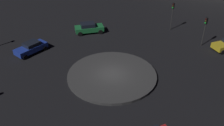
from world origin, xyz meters
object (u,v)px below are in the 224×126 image
Objects in this scene: car_green at (89,28)px; traffic_light_south at (205,26)px; car_blue at (31,48)px; traffic_light_southeast at (173,11)px.

traffic_light_south is at bearing -28.77° from car_green.
car_green is 9.53m from car_blue.
car_blue is at bearing -33.96° from traffic_light_southeast.
car_green is 1.09× the size of traffic_light_south.
car_green is at bearing -49.32° from traffic_light_southeast.
traffic_light_southeast is (-0.73, -21.33, 2.35)m from car_blue.
traffic_light_southeast is at bearing -9.00° from car_green.
car_green reaches higher than car_blue.
car_green is at bearing -45.65° from traffic_light_south.
car_green is 13.11m from traffic_light_southeast.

